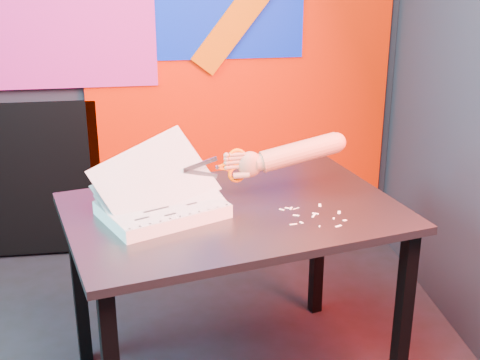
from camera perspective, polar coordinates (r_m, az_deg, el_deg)
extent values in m
cube|color=#23232A|center=(3.48, -11.16, 14.48)|extent=(3.00, 0.01, 2.70)
cube|color=red|center=(3.56, -0.05, 6.84)|extent=(1.60, 0.02, 1.60)
cube|color=#BE1F78|center=(3.45, -15.47, 14.08)|extent=(0.95, 0.02, 0.80)
cube|color=black|center=(2.80, -13.55, -8.75)|extent=(0.06, 0.06, 0.72)
cube|color=black|center=(2.59, 13.74, -11.40)|extent=(0.06, 0.06, 0.72)
cube|color=black|center=(3.09, 6.64, -5.29)|extent=(0.06, 0.06, 0.72)
cube|color=#2B2B2B|center=(2.45, -0.53, -2.80)|extent=(1.35, 1.06, 0.03)
cube|color=silver|center=(2.39, -6.65, -2.52)|extent=(0.49, 0.44, 0.05)
cube|color=white|center=(2.38, -6.67, -1.97)|extent=(0.49, 0.44, 0.00)
cube|color=white|center=(2.38, -6.68, -1.87)|extent=(0.48, 0.42, 0.12)
cube|color=white|center=(2.39, -6.95, -1.21)|extent=(0.49, 0.39, 0.21)
cube|color=white|center=(2.38, -7.25, -0.04)|extent=(0.48, 0.35, 0.30)
cylinder|color=black|center=(2.20, -9.40, -4.13)|extent=(0.01, 0.01, 0.00)
cylinder|color=black|center=(2.21, -8.53, -3.92)|extent=(0.01, 0.01, 0.00)
cylinder|color=black|center=(2.23, -7.66, -3.71)|extent=(0.01, 0.01, 0.00)
cylinder|color=black|center=(2.24, -6.81, -3.51)|extent=(0.01, 0.01, 0.00)
cylinder|color=black|center=(2.26, -5.97, -3.30)|extent=(0.01, 0.01, 0.00)
cylinder|color=black|center=(2.27, -5.14, -3.10)|extent=(0.01, 0.01, 0.00)
cylinder|color=black|center=(2.29, -4.32, -2.90)|extent=(0.01, 0.01, 0.00)
cylinder|color=black|center=(2.30, -3.51, -2.70)|extent=(0.01, 0.01, 0.00)
cylinder|color=black|center=(2.32, -2.71, -2.51)|extent=(0.01, 0.01, 0.00)
cylinder|color=black|center=(2.34, -1.93, -2.31)|extent=(0.01, 0.01, 0.00)
cylinder|color=black|center=(2.35, -1.15, -2.12)|extent=(0.01, 0.01, 0.00)
cylinder|color=black|center=(2.44, -12.00, -1.77)|extent=(0.01, 0.01, 0.00)
cylinder|color=black|center=(2.45, -11.20, -1.59)|extent=(0.01, 0.01, 0.00)
cylinder|color=black|center=(2.46, -10.40, -1.42)|extent=(0.01, 0.01, 0.00)
cylinder|color=black|center=(2.47, -9.61, -1.24)|extent=(0.01, 0.01, 0.00)
cylinder|color=black|center=(2.49, -8.83, -1.07)|extent=(0.01, 0.01, 0.00)
cylinder|color=black|center=(2.50, -8.06, -0.90)|extent=(0.01, 0.01, 0.00)
cylinder|color=black|center=(2.51, -7.30, -0.74)|extent=(0.01, 0.01, 0.00)
cylinder|color=black|center=(2.53, -6.55, -0.57)|extent=(0.01, 0.01, 0.00)
cylinder|color=black|center=(2.54, -5.80, -0.41)|extent=(0.01, 0.01, 0.00)
cylinder|color=black|center=(2.56, -5.07, -0.24)|extent=(0.01, 0.01, 0.00)
cylinder|color=black|center=(2.57, -4.34, -0.08)|extent=(0.01, 0.01, 0.00)
cube|color=black|center=(2.39, -9.30, -1.99)|extent=(0.07, 0.04, 0.00)
cube|color=black|center=(2.42, -6.55, -1.58)|extent=(0.05, 0.03, 0.00)
cube|color=black|center=(2.33, -7.15, -2.51)|extent=(0.09, 0.05, 0.00)
cube|color=black|center=(2.37, -4.13, -2.03)|extent=(0.04, 0.03, 0.00)
cube|color=black|center=(2.27, -8.38, -3.27)|extent=(0.05, 0.03, 0.00)
cube|color=black|center=(2.48, -6.44, -1.03)|extent=(0.06, 0.04, 0.00)
cube|color=black|center=(2.29, -5.97, -2.94)|extent=(0.04, 0.03, 0.00)
cube|color=silver|center=(2.42, -3.40, 1.34)|extent=(0.13, 0.02, 0.05)
cube|color=silver|center=(2.43, -3.39, 0.57)|extent=(0.13, 0.02, 0.05)
cylinder|color=silver|center=(2.44, -1.97, 1.09)|extent=(0.01, 0.01, 0.01)
cube|color=#F65E00|center=(2.45, -1.45, 0.98)|extent=(0.05, 0.02, 0.02)
cube|color=#F65E00|center=(2.44, -1.45, 1.29)|extent=(0.05, 0.02, 0.02)
torus|color=#F65E00|center=(2.44, -0.28, 1.96)|extent=(0.07, 0.02, 0.07)
torus|color=#F65E00|center=(2.47, -0.27, 0.53)|extent=(0.07, 0.02, 0.07)
ellipsoid|color=#8F674D|center=(2.47, 0.84, 1.34)|extent=(0.10, 0.06, 0.10)
cylinder|color=#8F674D|center=(2.46, -0.27, 1.16)|extent=(0.08, 0.03, 0.02)
cylinder|color=#8F674D|center=(2.45, -0.27, 1.55)|extent=(0.07, 0.03, 0.02)
cylinder|color=#8F674D|center=(2.45, -0.28, 1.90)|extent=(0.06, 0.03, 0.02)
cylinder|color=#8F674D|center=(2.44, -0.28, 2.21)|extent=(0.06, 0.03, 0.02)
cylinder|color=#8F674D|center=(2.46, 0.13, 0.40)|extent=(0.06, 0.03, 0.03)
cylinder|color=#8F674D|center=(2.48, 1.90, 1.53)|extent=(0.06, 0.07, 0.07)
cylinder|color=#8F674D|center=(2.51, 5.10, 2.38)|extent=(0.31, 0.12, 0.13)
sphere|color=#8F674D|center=(2.56, 8.21, 3.20)|extent=(0.08, 0.08, 0.08)
cube|color=white|center=(2.33, 4.57, -3.78)|extent=(0.03, 0.01, 0.00)
cube|color=white|center=(2.46, 4.04, -2.40)|extent=(0.02, 0.01, 0.00)
cube|color=white|center=(2.32, 6.80, -3.94)|extent=(0.01, 0.01, 0.00)
cube|color=white|center=(2.49, 6.83, -2.15)|extent=(0.01, 0.03, 0.00)
cube|color=white|center=(2.40, 4.80, -3.02)|extent=(0.02, 0.02, 0.00)
cube|color=white|center=(2.44, 8.46, -2.75)|extent=(0.02, 0.03, 0.00)
cube|color=white|center=(2.40, 6.30, -3.05)|extent=(0.02, 0.03, 0.00)
cube|color=white|center=(2.45, 4.79, -2.43)|extent=(0.03, 0.02, 0.00)
cube|color=white|center=(2.42, 6.46, -2.86)|extent=(0.03, 0.02, 0.00)
cube|color=white|center=(2.39, 8.00, -3.26)|extent=(0.01, 0.01, 0.00)
cube|color=white|center=(2.45, 4.37, -2.42)|extent=(0.02, 0.02, 0.00)
cube|color=white|center=(2.34, 5.26, -3.63)|extent=(0.01, 0.02, 0.00)
cube|color=white|center=(2.33, 8.40, -3.90)|extent=(0.03, 0.02, 0.00)
cube|color=white|center=(2.44, 3.59, -2.53)|extent=(0.02, 0.02, 0.00)
cube|color=white|center=(2.38, 8.92, -3.42)|extent=(0.02, 0.01, 0.00)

